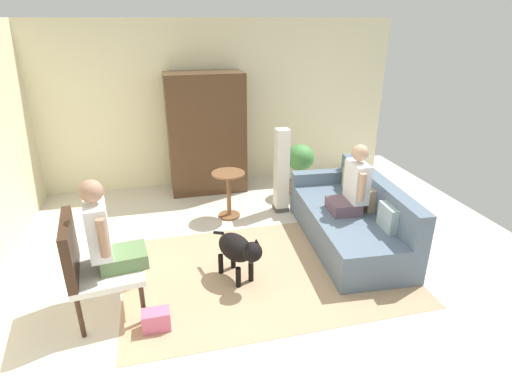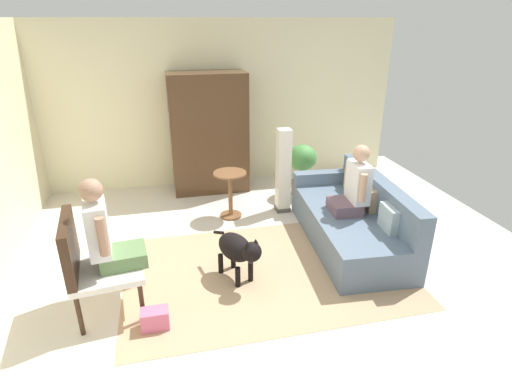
# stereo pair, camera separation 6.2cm
# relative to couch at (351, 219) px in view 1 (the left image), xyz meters

# --- Properties ---
(ground_plane) EXTENTS (6.93, 6.93, 0.00)m
(ground_plane) POSITION_rel_couch_xyz_m (-1.31, -0.44, -0.29)
(ground_plane) COLOR beige
(back_wall) EXTENTS (6.00, 0.12, 2.59)m
(back_wall) POSITION_rel_couch_xyz_m (-1.31, 2.51, 1.01)
(back_wall) COLOR beige
(back_wall) RESTS_ON ground
(area_rug) EXTENTS (3.06, 2.05, 0.01)m
(area_rug) POSITION_rel_couch_xyz_m (-1.20, -0.42, -0.29)
(area_rug) COLOR tan
(area_rug) RESTS_ON ground
(couch) EXTENTS (1.06, 2.11, 0.81)m
(couch) POSITION_rel_couch_xyz_m (0.00, 0.00, 0.00)
(couch) COLOR slate
(couch) RESTS_ON ground
(armchair) EXTENTS (0.70, 0.75, 1.00)m
(armchair) POSITION_rel_couch_xyz_m (-2.94, -0.69, 0.29)
(armchair) COLOR #382316
(armchair) RESTS_ON ground
(person_on_couch) EXTENTS (0.43, 0.54, 0.83)m
(person_on_couch) POSITION_rel_couch_xyz_m (-0.03, -0.02, 0.47)
(person_on_couch) COLOR #684E5B
(person_on_armchair) EXTENTS (0.51, 0.50, 0.87)m
(person_on_armchair) POSITION_rel_couch_xyz_m (-2.76, -0.67, 0.53)
(person_on_armchair) COLOR #5B7B4B
(round_end_table) EXTENTS (0.45, 0.45, 0.66)m
(round_end_table) POSITION_rel_couch_xyz_m (-1.35, 1.02, 0.11)
(round_end_table) COLOR brown
(round_end_table) RESTS_ON ground
(dog) EXTENTS (0.45, 0.74, 0.58)m
(dog) POSITION_rel_couch_xyz_m (-1.53, -0.49, 0.08)
(dog) COLOR black
(dog) RESTS_ON ground
(potted_plant) EXTENTS (0.44, 0.44, 0.81)m
(potted_plant) POSITION_rel_couch_xyz_m (-0.14, 1.54, 0.22)
(potted_plant) COLOR #996047
(potted_plant) RESTS_ON ground
(column_lamp) EXTENTS (0.20, 0.20, 1.21)m
(column_lamp) POSITION_rel_couch_xyz_m (-0.59, 1.05, 0.31)
(column_lamp) COLOR #4C4742
(column_lamp) RESTS_ON ground
(armoire_cabinet) EXTENTS (1.17, 0.56, 1.86)m
(armoire_cabinet) POSITION_rel_couch_xyz_m (-1.49, 2.10, 0.64)
(armoire_cabinet) COLOR #4C331E
(armoire_cabinet) RESTS_ON ground
(handbag) EXTENTS (0.25, 0.15, 0.19)m
(handbag) POSITION_rel_couch_xyz_m (-2.40, -1.06, -0.19)
(handbag) COLOR #D8668C
(handbag) RESTS_ON ground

